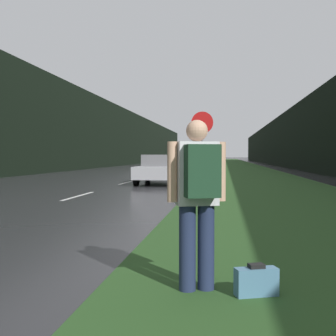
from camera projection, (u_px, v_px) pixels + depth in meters
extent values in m
cube|color=#26471E|center=(242.00, 169.00, 40.22)|extent=(6.00, 240.00, 0.02)
cube|color=silver|center=(79.00, 196.00, 14.04)|extent=(0.12, 3.00, 0.01)
cube|color=silver|center=(127.00, 182.00, 20.97)|extent=(0.12, 3.00, 0.01)
cube|color=black|center=(107.00, 135.00, 52.14)|extent=(2.00, 140.00, 7.74)
cube|color=black|center=(291.00, 140.00, 49.25)|extent=(2.00, 140.00, 6.26)
cylinder|color=slate|center=(202.00, 166.00, 13.01)|extent=(0.07, 0.07, 2.03)
cylinder|color=#B71414|center=(202.00, 123.00, 12.97)|extent=(0.68, 0.02, 0.68)
cylinder|color=#1E2847|center=(187.00, 249.00, 4.15)|extent=(0.17, 0.17, 0.87)
cylinder|color=#1E2847|center=(206.00, 248.00, 4.18)|extent=(0.17, 0.17, 0.87)
cube|color=silver|center=(197.00, 173.00, 4.14)|extent=(0.45, 0.34, 0.62)
sphere|color=tan|center=(197.00, 131.00, 4.13)|extent=(0.21, 0.21, 0.21)
cylinder|color=tan|center=(172.00, 172.00, 4.10)|extent=(0.10, 0.10, 0.59)
cylinder|color=tan|center=(221.00, 171.00, 4.19)|extent=(0.10, 0.10, 0.59)
cube|color=#193823|center=(202.00, 171.00, 3.94)|extent=(0.36, 0.27, 0.50)
cube|color=teal|center=(256.00, 283.00, 4.00)|extent=(0.43, 0.26, 0.28)
cube|color=black|center=(256.00, 266.00, 3.99)|extent=(0.17, 0.14, 0.04)
cube|color=#9E9EA3|center=(160.00, 172.00, 20.17)|extent=(1.83, 4.66, 0.56)
cube|color=#5E5E61|center=(161.00, 160.00, 20.38)|extent=(1.55, 2.10, 0.53)
cylinder|color=black|center=(175.00, 179.00, 18.63)|extent=(0.20, 0.66, 0.66)
cylinder|color=black|center=(136.00, 178.00, 18.86)|extent=(0.20, 0.66, 0.66)
cylinder|color=black|center=(181.00, 175.00, 21.49)|extent=(0.20, 0.66, 0.66)
cylinder|color=black|center=(148.00, 175.00, 21.72)|extent=(0.20, 0.66, 0.66)
cube|color=#6E684F|center=(196.00, 154.00, 98.56)|extent=(2.30, 2.25, 2.44)
cube|color=tan|center=(195.00, 152.00, 94.68)|extent=(2.42, 5.55, 3.26)
cylinder|color=black|center=(191.00, 159.00, 98.52)|extent=(0.28, 0.90, 0.90)
cylinder|color=black|center=(201.00, 159.00, 98.22)|extent=(0.28, 0.90, 0.90)
cylinder|color=black|center=(189.00, 159.00, 93.51)|extent=(0.28, 0.90, 0.90)
cylinder|color=black|center=(199.00, 159.00, 93.20)|extent=(0.28, 0.90, 0.90)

